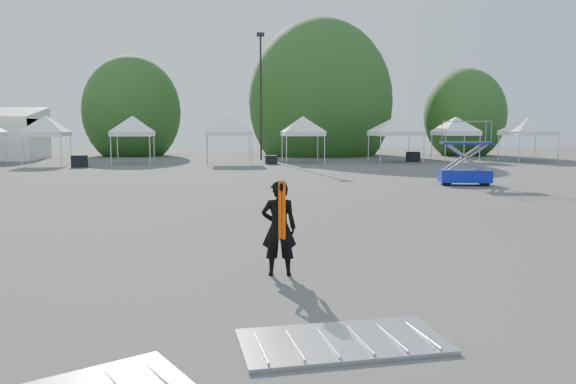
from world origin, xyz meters
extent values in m
plane|color=#474442|center=(0.00, 0.00, 0.00)|extent=(120.00, 120.00, 0.00)
cylinder|color=black|center=(3.00, 32.00, 4.75)|extent=(0.16, 0.16, 9.50)
cube|color=black|center=(3.00, 32.00, 9.65)|extent=(0.60, 0.25, 0.30)
cylinder|color=#382314|center=(-8.00, 40.00, 1.14)|extent=(0.36, 0.36, 2.27)
ellipsoid|color=#28501A|center=(-8.00, 40.00, 3.94)|extent=(4.16, 4.16, 4.78)
cylinder|color=#382314|center=(9.00, 39.00, 1.40)|extent=(0.36, 0.36, 2.80)
ellipsoid|color=#28501A|center=(9.00, 39.00, 4.85)|extent=(5.12, 5.12, 5.89)
cylinder|color=#382314|center=(22.00, 37.00, 1.05)|extent=(0.36, 0.36, 2.10)
ellipsoid|color=#28501A|center=(22.00, 37.00, 3.64)|extent=(3.84, 3.84, 4.42)
cylinder|color=silver|center=(-15.20, 29.59, 1.00)|extent=(0.06, 0.06, 2.00)
cylinder|color=silver|center=(-13.09, 26.25, 1.00)|extent=(0.06, 0.06, 2.00)
cylinder|color=silver|center=(-10.61, 26.25, 1.00)|extent=(0.06, 0.06, 2.00)
cylinder|color=silver|center=(-13.09, 28.72, 1.00)|extent=(0.06, 0.06, 2.00)
cylinder|color=silver|center=(-10.61, 28.72, 1.00)|extent=(0.06, 0.06, 2.00)
cube|color=white|center=(-11.85, 27.48, 2.08)|extent=(2.68, 2.68, 0.30)
pyramid|color=white|center=(-11.85, 27.48, 3.33)|extent=(3.79, 3.79, 1.10)
cylinder|color=silver|center=(-7.53, 26.81, 1.00)|extent=(0.06, 0.06, 2.00)
cylinder|color=silver|center=(-4.97, 26.81, 1.00)|extent=(0.06, 0.06, 2.00)
cylinder|color=silver|center=(-7.53, 29.38, 1.00)|extent=(0.06, 0.06, 2.00)
cylinder|color=silver|center=(-4.97, 29.38, 1.00)|extent=(0.06, 0.06, 2.00)
cube|color=white|center=(-6.25, 28.10, 2.08)|extent=(2.77, 2.77, 0.30)
pyramid|color=white|center=(-6.25, 28.10, 3.33)|extent=(3.91, 3.91, 1.10)
cylinder|color=silver|center=(-1.11, 25.68, 1.00)|extent=(0.06, 0.06, 2.00)
cylinder|color=silver|center=(1.87, 25.68, 1.00)|extent=(0.06, 0.06, 2.00)
cylinder|color=silver|center=(-1.11, 28.67, 1.00)|extent=(0.06, 0.06, 2.00)
cylinder|color=silver|center=(1.87, 28.67, 1.00)|extent=(0.06, 0.06, 2.00)
cube|color=white|center=(0.38, 27.17, 2.08)|extent=(3.19, 3.19, 0.30)
pyramid|color=white|center=(0.38, 27.17, 3.33)|extent=(4.51, 4.51, 1.10)
cylinder|color=silver|center=(4.35, 26.54, 1.00)|extent=(0.06, 0.06, 2.00)
cylinder|color=silver|center=(7.04, 26.54, 1.00)|extent=(0.06, 0.06, 2.00)
cylinder|color=silver|center=(4.35, 29.23, 1.00)|extent=(0.06, 0.06, 2.00)
cylinder|color=silver|center=(7.04, 29.23, 1.00)|extent=(0.06, 0.06, 2.00)
cube|color=white|center=(5.70, 27.88, 2.08)|extent=(2.89, 2.89, 0.30)
pyramid|color=white|center=(5.70, 27.88, 3.33)|extent=(4.08, 4.08, 1.10)
cylinder|color=silver|center=(10.91, 26.00, 1.00)|extent=(0.06, 0.06, 2.00)
cylinder|color=silver|center=(14.07, 26.00, 1.00)|extent=(0.06, 0.06, 2.00)
cylinder|color=silver|center=(10.91, 29.16, 1.00)|extent=(0.06, 0.06, 2.00)
cylinder|color=silver|center=(14.07, 29.16, 1.00)|extent=(0.06, 0.06, 2.00)
cube|color=white|center=(12.49, 27.58, 2.08)|extent=(3.36, 3.36, 0.30)
pyramid|color=white|center=(12.49, 27.58, 3.33)|extent=(4.75, 4.75, 1.10)
cylinder|color=silver|center=(16.20, 27.35, 1.00)|extent=(0.06, 0.06, 2.00)
cylinder|color=silver|center=(18.88, 27.35, 1.00)|extent=(0.06, 0.06, 2.00)
cylinder|color=silver|center=(16.20, 30.02, 1.00)|extent=(0.06, 0.06, 2.00)
cylinder|color=silver|center=(18.88, 30.02, 1.00)|extent=(0.06, 0.06, 2.00)
cube|color=white|center=(17.54, 28.69, 2.08)|extent=(2.87, 2.87, 0.30)
pyramid|color=white|center=(17.54, 28.69, 3.33)|extent=(4.06, 4.06, 1.10)
cylinder|color=silver|center=(21.20, 25.96, 1.00)|extent=(0.06, 0.06, 2.00)
cylinder|color=silver|center=(24.23, 25.96, 1.00)|extent=(0.06, 0.06, 2.00)
cylinder|color=silver|center=(21.20, 28.99, 1.00)|extent=(0.06, 0.06, 2.00)
cylinder|color=silver|center=(24.23, 28.99, 1.00)|extent=(0.06, 0.06, 2.00)
cube|color=white|center=(22.71, 27.48, 2.08)|extent=(3.23, 3.23, 0.30)
pyramid|color=white|center=(22.71, 27.48, 3.33)|extent=(4.57, 4.57, 1.10)
imported|color=black|center=(0.64, -2.87, 0.82)|extent=(0.63, 0.45, 1.64)
cube|color=#FF4D05|center=(0.64, -3.03, 1.14)|extent=(0.13, 0.02, 0.98)
cube|color=#0D26A9|center=(10.36, 11.19, 0.41)|extent=(2.35, 1.51, 0.54)
cube|color=#0D26A9|center=(10.36, 11.19, 1.85)|extent=(2.25, 1.45, 0.09)
cylinder|color=black|center=(9.47, 10.92, 0.16)|extent=(0.35, 0.20, 0.32)
cylinder|color=black|center=(11.06, 10.58, 0.16)|extent=(0.35, 0.20, 0.32)
cylinder|color=black|center=(9.66, 11.81, 0.16)|extent=(0.35, 0.20, 0.32)
cylinder|color=black|center=(11.25, 11.46, 0.16)|extent=(0.35, 0.20, 0.32)
cube|color=#ADB0B5|center=(1.04, -6.02, 0.03)|extent=(2.46, 1.38, 0.05)
cube|color=black|center=(-9.14, 24.86, 0.40)|extent=(1.17, 0.99, 0.79)
cube|color=black|center=(3.27, 26.40, 0.31)|extent=(0.82, 0.65, 0.61)
cube|color=black|center=(14.03, 28.08, 0.36)|extent=(1.03, 0.85, 0.73)
camera|label=1|loc=(-0.37, -12.17, 2.50)|focal=35.00mm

